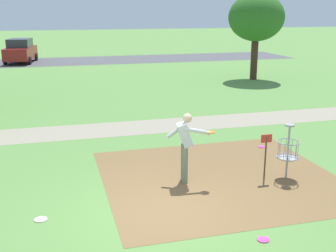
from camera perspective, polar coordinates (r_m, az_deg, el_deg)
The scene contains 11 objects.
ground_plane at distance 9.05m, azimuth -0.68°, elevation -11.49°, with size 160.00×160.00×0.00m, color #5B8942.
dirt_tee_pad at distance 10.89m, azimuth 6.85°, elevation -6.75°, with size 5.75×5.35×0.01m, color brown.
disc_golf_basket at distance 10.88m, azimuth 15.41°, elevation -3.03°, with size 0.98×0.58×1.39m.
player_throwing at distance 10.23m, azimuth 2.32°, elevation -2.28°, with size 1.05×0.64×1.71m.
frisbee_by_tee at distance 13.38m, azimuth 12.37°, elevation -2.72°, with size 0.22×0.22×0.02m, color #E53D99.
frisbee_mid_grass at distance 8.27m, azimuth 12.56°, elevation -14.57°, with size 0.22×0.22×0.02m, color #E53D99.
frisbee_scattered_a at distance 9.13m, azimuth -16.61°, elevation -11.85°, with size 0.26×0.26×0.02m, color white.
tree_near_left at distance 25.91m, azimuth 11.70°, elevation 13.95°, with size 3.22×3.22×4.97m.
parking_lot_strip at distance 35.62m, azimuth -12.01°, elevation 8.49°, with size 36.00×6.00×0.01m, color #4C4C51.
parked_car_leftmost at distance 35.55m, azimuth -19.08°, elevation 9.47°, with size 2.45×4.43×1.84m.
gravel_path at distance 15.13m, azimuth -7.00°, elevation -0.39°, with size 40.00×1.88×0.00m, color gray.
Camera 1 is at (-2.02, -7.81, 4.09)m, focal length 45.72 mm.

